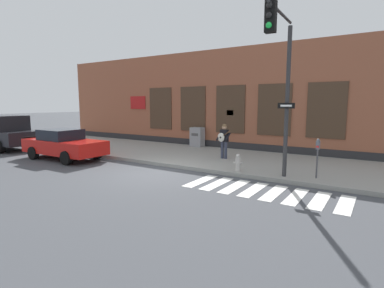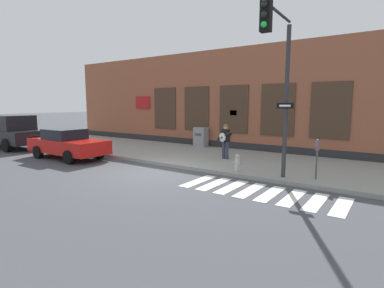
{
  "view_description": "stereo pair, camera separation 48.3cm",
  "coord_description": "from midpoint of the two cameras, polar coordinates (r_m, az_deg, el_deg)",
  "views": [
    {
      "loc": [
        7.7,
        -9.22,
        2.84
      ],
      "look_at": [
        0.79,
        1.56,
        1.1
      ],
      "focal_mm": 28.0,
      "sensor_mm": 36.0,
      "label": 1
    },
    {
      "loc": [
        8.1,
        -8.95,
        2.84
      ],
      "look_at": [
        0.79,
        1.56,
        1.1
      ],
      "focal_mm": 28.0,
      "sensor_mm": 36.0,
      "label": 2
    }
  ],
  "objects": [
    {
      "name": "parking_meter",
      "position": [
        11.51,
        23.84,
        -1.6
      ],
      "size": [
        0.13,
        0.11,
        1.44
      ],
      "color": "#47474C",
      "rests_on": "sidewalk"
    },
    {
      "name": "utility_box",
      "position": [
        18.65,
        2.42,
        1.33
      ],
      "size": [
        0.78,
        0.6,
        1.2
      ],
      "color": "gray",
      "rests_on": "sidewalk"
    },
    {
      "name": "fire_hydrant",
      "position": [
        12.03,
        9.74,
        -3.57
      ],
      "size": [
        0.38,
        0.2,
        0.7
      ],
      "color": "#B2ADA8",
      "rests_on": "sidewalk"
    },
    {
      "name": "red_car",
      "position": [
        16.69,
        -21.87,
        0.06
      ],
      "size": [
        4.63,
        2.04,
        1.53
      ],
      "color": "red",
      "rests_on": "ground"
    },
    {
      "name": "crosswalk",
      "position": [
        10.05,
        14.2,
        -8.89
      ],
      "size": [
        5.2,
        1.9,
        0.01
      ],
      "color": "silver",
      "rests_on": "ground"
    },
    {
      "name": "ground_plane",
      "position": [
        12.37,
        -6.04,
        -5.57
      ],
      "size": [
        160.0,
        160.0,
        0.0
      ],
      "primitive_type": "plane",
      "color": "#424449"
    },
    {
      "name": "red_truck",
      "position": [
        22.08,
        -30.62,
        2.04
      ],
      "size": [
        5.43,
        2.24,
        2.1
      ],
      "color": "black",
      "rests_on": "ground"
    },
    {
      "name": "sidewalk",
      "position": [
        15.65,
        3.91,
        -2.43
      ],
      "size": [
        28.0,
        5.75,
        0.16
      ],
      "color": "gray",
      "rests_on": "ground"
    },
    {
      "name": "busker",
      "position": [
        14.58,
        7.25,
        0.89
      ],
      "size": [
        0.7,
        0.52,
        1.68
      ],
      "color": "#33384C",
      "rests_on": "sidewalk"
    },
    {
      "name": "building_backdrop",
      "position": [
        19.74,
        11.35,
        8.12
      ],
      "size": [
        28.0,
        4.06,
        6.05
      ],
      "color": "#99563D",
      "rests_on": "ground"
    },
    {
      "name": "traffic_light",
      "position": [
        10.44,
        17.59,
        13.48
      ],
      "size": [
        0.6,
        2.68,
        5.55
      ],
      "color": "#2D2D30",
      "rests_on": "sidewalk"
    }
  ]
}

